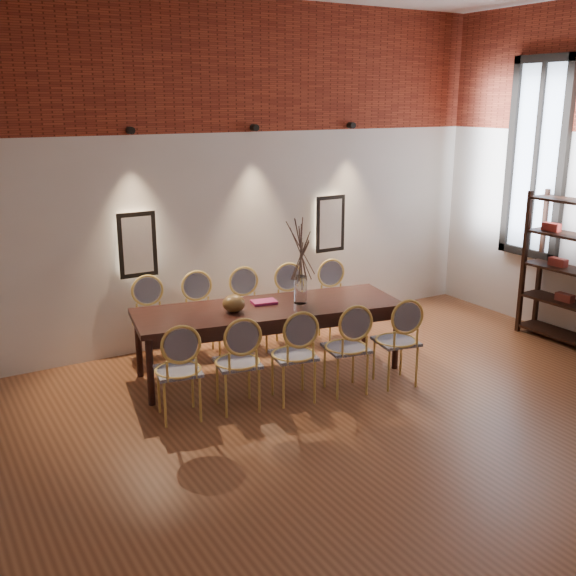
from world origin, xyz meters
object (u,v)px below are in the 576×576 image
chair_near_d (346,348)px  chair_far_e (337,302)px  chair_near_b (237,362)px  book (264,302)px  chair_near_a (178,370)px  bowl (234,303)px  chair_near_e (396,341)px  chair_far_c (249,312)px  chair_near_c (293,355)px  dining_table (269,340)px  chair_far_a (152,322)px  shelving_rack (564,269)px  chair_far_b (202,317)px  vase (300,290)px  chair_far_d (294,307)px

chair_near_d → chair_far_e: same height
chair_near_b → book: bearing=57.3°
chair_near_a → bowl: 1.07m
chair_near_e → chair_far_c: size_ratio=1.00×
chair_near_c → book: 0.91m
dining_table → chair_near_a: chair_near_a is taller
chair_far_a → chair_far_e: 2.27m
chair_far_e → dining_table: bearing=33.0°
chair_far_c → chair_far_e: (1.12, -0.20, 0.00)m
chair_near_e → chair_far_a: (-1.97, 1.85, 0.00)m
chair_near_a → chair_near_e: same height
chair_near_e → shelving_rack: 2.63m
chair_far_b → shelving_rack: shelving_rack is taller
chair_near_d → chair_far_c: size_ratio=1.00×
chair_far_a → vase: bearing=153.8°
chair_far_e → bowl: bearing=27.1°
chair_near_a → book: 1.44m
chair_near_a → book: bearing=37.5°
chair_far_c → chair_far_e: size_ratio=1.00×
chair_far_e → bowl: size_ratio=3.92×
vase → chair_far_b: bearing=131.3°
chair_near_a → chair_far_a: same height
chair_far_b → shelving_rack: bearing=167.0°
chair_near_d → chair_far_d: bearing=90.0°
bowl → chair_far_c: bearing=52.9°
chair_near_c → chair_near_a: bearing=-180.0°
chair_near_b → chair_far_e: (1.93, 1.15, 0.00)m
chair_near_b → chair_near_d: 1.13m
dining_table → chair_far_c: 0.74m
chair_near_d → chair_far_c: bearing=111.1°
book → shelving_rack: bearing=-16.0°
chair_far_d → chair_far_e: (0.56, -0.10, 0.00)m
chair_far_a → chair_far_b: 0.57m
chair_near_a → book: chair_near_a is taller
chair_far_d → shelving_rack: size_ratio=0.52×
dining_table → chair_near_b: chair_near_b is taller
chair_far_d → book: bearing=46.5°
vase → shelving_rack: 3.33m
chair_far_a → bowl: bearing=133.1°
chair_near_d → chair_near_e: same height
chair_near_d → chair_near_a: bearing=-180.0°
chair_near_a → chair_far_e: 2.70m
chair_near_e → vase: vase is taller
chair_near_b → chair_near_e: same height
chair_near_c → chair_far_d: 1.58m
chair_far_b → chair_near_b: bearing=90.0°
bowl → book: 0.43m
chair_far_c → book: size_ratio=3.62×
chair_near_e → chair_far_d: 1.58m
chair_near_b → vase: (1.04, 0.56, 0.43)m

